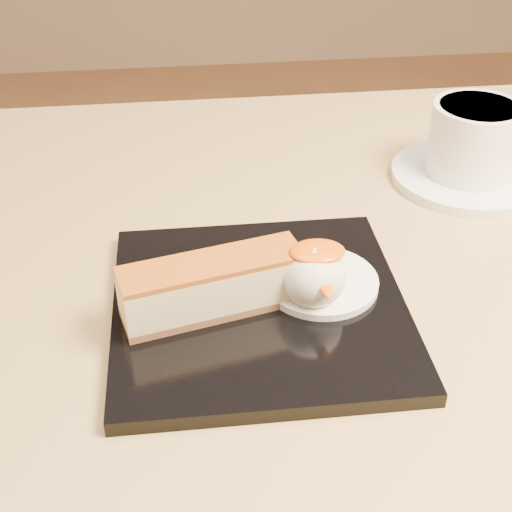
{
  "coord_description": "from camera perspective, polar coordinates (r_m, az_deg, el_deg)",
  "views": [
    {
      "loc": [
        -0.09,
        -0.44,
        1.07
      ],
      "look_at": [
        -0.03,
        -0.0,
        0.76
      ],
      "focal_mm": 50.0,
      "sensor_mm": 36.0,
      "label": 1
    }
  ],
  "objects": [
    {
      "name": "cheesecake",
      "position": [
        0.52,
        -3.5,
        -2.4
      ],
      "size": [
        0.14,
        0.07,
        0.04
      ],
      "rotation": [
        0.0,
        0.0,
        0.23
      ],
      "color": "brown",
      "rests_on": "dessert_plate"
    },
    {
      "name": "mango_sauce",
      "position": [
        0.52,
        4.93,
        0.36
      ],
      "size": [
        0.04,
        0.03,
        0.01
      ],
      "primitive_type": "ellipsoid",
      "color": "#F45607",
      "rests_on": "ice_cream_scoop"
    },
    {
      "name": "cream_smear",
      "position": [
        0.56,
        5.18,
        -2.04
      ],
      "size": [
        0.09,
        0.09,
        0.01
      ],
      "primitive_type": "cylinder",
      "color": "white",
      "rests_on": "dessert_plate"
    },
    {
      "name": "saucer",
      "position": [
        0.75,
        16.49,
        6.17
      ],
      "size": [
        0.15,
        0.15,
        0.01
      ],
      "primitive_type": "cylinder",
      "color": "white",
      "rests_on": "table"
    },
    {
      "name": "ice_cream_scoop",
      "position": [
        0.53,
        4.65,
        -1.56
      ],
      "size": [
        0.05,
        0.05,
        0.05
      ],
      "primitive_type": "sphere",
      "color": "white",
      "rests_on": "cream_smear"
    },
    {
      "name": "dessert_plate",
      "position": [
        0.54,
        0.25,
        -4.14
      ],
      "size": [
        0.22,
        0.22,
        0.01
      ],
      "primitive_type": "cube",
      "rotation": [
        0.0,
        0.0,
        -0.01
      ],
      "color": "black",
      "rests_on": "table"
    },
    {
      "name": "coffee_cup",
      "position": [
        0.73,
        17.19,
        9.01
      ],
      "size": [
        0.12,
        0.09,
        0.07
      ],
      "rotation": [
        0.0,
        0.0,
        0.0
      ],
      "color": "white",
      "rests_on": "saucer"
    },
    {
      "name": "mint_sprig",
      "position": [
        0.57,
        1.83,
        -0.51
      ],
      "size": [
        0.03,
        0.02,
        0.0
      ],
      "color": "#2A812B",
      "rests_on": "cream_smear"
    },
    {
      "name": "table",
      "position": [
        0.68,
        2.97,
        -13.35
      ],
      "size": [
        0.8,
        0.8,
        0.72
      ],
      "color": "black",
      "rests_on": "ground"
    }
  ]
}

